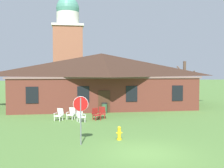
{
  "coord_description": "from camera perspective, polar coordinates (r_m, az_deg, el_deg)",
  "views": [
    {
      "loc": [
        -3.45,
        -12.36,
        3.94
      ],
      "look_at": [
        -0.32,
        7.94,
        2.93
      ],
      "focal_mm": 43.46,
      "sensor_mm": 36.0,
      "label": 1
    }
  ],
  "objects": [
    {
      "name": "ground_plane",
      "position": [
        13.42,
        6.74,
        -14.27
      ],
      "size": [
        200.0,
        200.0,
        0.0
      ],
      "primitive_type": "plane",
      "color": "#517A38"
    },
    {
      "name": "brick_building",
      "position": [
        30.21,
        -2.2,
        1.01
      ],
      "size": [
        18.98,
        10.4,
        5.86
      ],
      "color": "brown",
      "rests_on": "ground"
    },
    {
      "name": "dome_tower",
      "position": [
        47.34,
        -9.23,
        7.53
      ],
      "size": [
        5.18,
        5.18,
        17.35
      ],
      "color": "#93563D",
      "rests_on": "ground"
    },
    {
      "name": "stop_sign",
      "position": [
        14.47,
        -6.6,
        -5.52
      ],
      "size": [
        0.8,
        0.14,
        2.59
      ],
      "color": "slate",
      "rests_on": "ground"
    },
    {
      "name": "lawn_chair_by_porch",
      "position": [
        21.94,
        -11.02,
        -6.26
      ],
      "size": [
        0.82,
        0.85,
        0.96
      ],
      "color": "silver",
      "rests_on": "ground"
    },
    {
      "name": "lawn_chair_near_door",
      "position": [
        22.27,
        -8.52,
        -6.1
      ],
      "size": [
        0.81,
        0.85,
        0.96
      ],
      "color": "white",
      "rests_on": "ground"
    },
    {
      "name": "lawn_chair_left_end",
      "position": [
        21.12,
        -6.66,
        -6.58
      ],
      "size": [
        0.76,
        0.81,
        0.96
      ],
      "color": "white",
      "rests_on": "ground"
    },
    {
      "name": "lawn_chair_middle",
      "position": [
        21.85,
        -3.38,
        -6.25
      ],
      "size": [
        0.79,
        0.84,
        0.96
      ],
      "color": "maroon",
      "rests_on": "ground"
    },
    {
      "name": "lawn_chair_right_end",
      "position": [
        22.49,
        -2.11,
        -5.99
      ],
      "size": [
        0.71,
        0.75,
        0.96
      ],
      "color": "maroon",
      "rests_on": "ground"
    },
    {
      "name": "bare_tree_beside_building",
      "position": [
        35.21,
        15.04,
        0.74
      ],
      "size": [
        2.02,
        1.98,
        5.13
      ],
      "color": "brown",
      "rests_on": "ground"
    },
    {
      "name": "fire_hydrant",
      "position": [
        15.65,
        1.53,
        -10.35
      ],
      "size": [
        0.36,
        0.28,
        0.79
      ],
      "color": "gold",
      "rests_on": "ground"
    },
    {
      "name": "trash_bin",
      "position": [
        25.13,
        -1.6,
        -5.06
      ],
      "size": [
        0.56,
        0.56,
        0.98
      ],
      "color": "#335638",
      "rests_on": "ground"
    }
  ]
}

